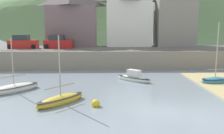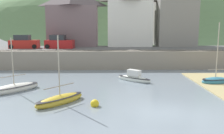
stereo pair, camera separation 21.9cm
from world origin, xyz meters
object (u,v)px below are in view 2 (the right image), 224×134
at_px(waterfront_building_left, 73,18).
at_px(rowboat_small_beached, 215,81).
at_px(sailboat_far_left, 60,100).
at_px(mooring_buoy, 95,104).
at_px(waterfront_building_right, 175,10).
at_px(parked_car_by_wall, 59,43).
at_px(sailboat_tall_mast, 14,88).
at_px(waterfront_building_centre, 129,15).
at_px(parked_car_near_slipway, 24,43).
at_px(motorboat_with_cabin, 134,78).

distance_m(waterfront_building_left, rowboat_small_beached, 24.47).
height_order(sailboat_far_left, rowboat_small_beached, rowboat_small_beached).
xyz_separation_m(waterfront_building_left, mooring_buoy, (4.59, -23.88, -6.75)).
distance_m(waterfront_building_right, parked_car_by_wall, 19.23).
relative_size(waterfront_building_right, sailboat_tall_mast, 2.39).
bearing_deg(waterfront_building_centre, parked_car_near_slipway, -164.01).
relative_size(waterfront_building_right, rowboat_small_beached, 1.87).
xyz_separation_m(rowboat_small_beached, motorboat_with_cabin, (-7.86, 1.35, 0.02)).
bearing_deg(waterfront_building_left, parked_car_by_wall, -108.56).
bearing_deg(rowboat_small_beached, parked_car_by_wall, 134.11).
bearing_deg(waterfront_building_left, mooring_buoy, -79.12).
xyz_separation_m(waterfront_building_centre, rowboat_small_beached, (7.01, -17.21, -7.03)).
bearing_deg(parked_car_by_wall, rowboat_small_beached, -31.68).
bearing_deg(sailboat_tall_mast, waterfront_building_centre, 13.41).
xyz_separation_m(waterfront_building_left, waterfront_building_right, (16.51, 0.00, 1.27)).
relative_size(waterfront_building_left, sailboat_tall_mast, 1.86).
height_order(waterfront_building_left, sailboat_tall_mast, waterfront_building_left).
bearing_deg(waterfront_building_right, parked_car_by_wall, -165.98).
bearing_deg(sailboat_tall_mast, waterfront_building_left, 36.53).
relative_size(waterfront_building_right, sailboat_far_left, 2.24).
bearing_deg(parked_car_near_slipway, rowboat_small_beached, -29.52).
xyz_separation_m(sailboat_tall_mast, parked_car_near_slipway, (-4.07, 15.23, 2.93)).
xyz_separation_m(waterfront_building_left, sailboat_far_left, (2.03, -23.14, -6.67)).
height_order(waterfront_building_left, mooring_buoy, waterfront_building_left).
bearing_deg(rowboat_small_beached, motorboat_with_cabin, 160.19).
relative_size(parked_car_by_wall, mooring_buoy, 6.97).
xyz_separation_m(waterfront_building_centre, motorboat_with_cabin, (-0.85, -15.85, -7.01)).
relative_size(waterfront_building_centre, parked_car_near_slipway, 2.35).
relative_size(waterfront_building_left, parked_car_near_slipway, 2.16).
height_order(sailboat_far_left, mooring_buoy, sailboat_far_left).
xyz_separation_m(sailboat_far_left, mooring_buoy, (2.57, -0.74, -0.08)).
relative_size(waterfront_building_right, parked_car_near_slipway, 2.78).
height_order(sailboat_tall_mast, parked_car_by_wall, sailboat_tall_mast).
bearing_deg(waterfront_building_right, motorboat_with_cabin, -117.61).
bearing_deg(mooring_buoy, rowboat_small_beached, 30.13).
distance_m(waterfront_building_right, motorboat_with_cabin, 19.55).
xyz_separation_m(rowboat_small_beached, parked_car_by_wall, (-17.59, 12.71, 2.91)).
xyz_separation_m(waterfront_building_centre, mooring_buoy, (-4.48, -23.88, -7.14)).
xyz_separation_m(sailboat_far_left, rowboat_small_beached, (14.05, 5.93, 0.03)).
xyz_separation_m(waterfront_building_centre, parked_car_by_wall, (-10.58, -4.50, -4.12)).
bearing_deg(waterfront_building_left, waterfront_building_right, 0.00).
height_order(sailboat_tall_mast, mooring_buoy, sailboat_tall_mast).
relative_size(waterfront_building_left, waterfront_building_centre, 0.92).
bearing_deg(parked_car_near_slipway, waterfront_building_left, 33.86).
distance_m(motorboat_with_cabin, parked_car_near_slipway, 18.92).
relative_size(waterfront_building_right, motorboat_with_cabin, 3.16).
distance_m(motorboat_with_cabin, mooring_buoy, 8.80).
relative_size(waterfront_building_centre, rowboat_small_beached, 1.58).
bearing_deg(sailboat_far_left, motorboat_with_cabin, 1.38).
bearing_deg(sailboat_tall_mast, motorboat_with_cabin, -26.31).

